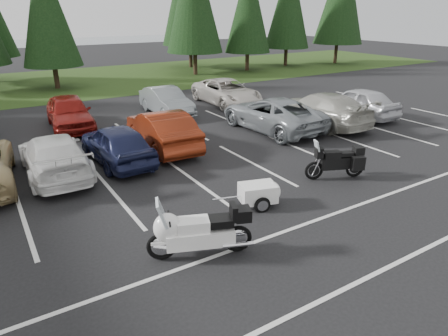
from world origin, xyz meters
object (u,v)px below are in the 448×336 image
at_px(car_near_6, 272,114).
at_px(adventure_motorcycle, 336,159).
at_px(car_far_3, 166,101).
at_px(car_near_8, 358,102).
at_px(car_far_4, 227,92).
at_px(cargo_trailer, 258,195).
at_px(car_near_3, 54,155).
at_px(car_near_5, 162,130).
at_px(car_near_7, 321,109).
at_px(touring_motorcycle, 200,227).
at_px(car_far_2, 69,112).
at_px(car_near_4, 117,143).

distance_m(car_near_6, adventure_motorcycle, 6.28).
distance_m(car_far_3, adventure_motorcycle, 11.64).
height_order(car_near_8, car_far_4, car_near_8).
relative_size(car_near_6, cargo_trailer, 3.69).
distance_m(car_near_3, car_near_6, 10.15).
xyz_separation_m(car_near_5, car_near_7, (8.36, -0.83, 0.01)).
xyz_separation_m(car_near_7, cargo_trailer, (-8.15, -5.67, -0.46)).
xyz_separation_m(car_near_3, car_near_8, (15.75, 0.00, 0.07)).
bearing_deg(car_near_8, cargo_trailer, 28.56).
xyz_separation_m(car_far_3, cargo_trailer, (-2.41, -11.87, -0.38)).
relative_size(car_near_3, car_near_6, 0.88).
relative_size(touring_motorcycle, cargo_trailer, 1.81).
height_order(car_near_6, car_far_2, car_far_2).
height_order(car_near_4, cargo_trailer, car_near_4).
relative_size(car_near_5, car_far_4, 0.91).
bearing_deg(adventure_motorcycle, car_near_8, 58.99).
distance_m(car_near_4, car_far_3, 7.69).
relative_size(car_near_5, adventure_motorcycle, 2.07).
relative_size(car_near_3, car_near_7, 0.89).
bearing_deg(car_far_4, car_near_6, -99.58).
xyz_separation_m(car_near_4, touring_motorcycle, (-0.35, -7.23, 0.01)).
height_order(car_near_5, touring_motorcycle, car_near_5).
height_order(car_far_2, car_far_4, car_far_2).
distance_m(car_near_3, car_far_3, 9.31).
height_order(car_far_3, car_far_4, car_far_4).
height_order(car_near_8, car_far_3, car_near_8).
bearing_deg(car_near_8, adventure_motorcycle, 37.12).
xyz_separation_m(car_near_5, adventure_motorcycle, (3.75, -6.22, -0.09)).
relative_size(car_far_4, cargo_trailer, 3.53).
distance_m(car_near_3, adventure_motorcycle, 9.89).
relative_size(car_near_6, car_near_8, 1.21).
relative_size(car_near_8, adventure_motorcycle, 1.98).
bearing_deg(car_near_6, adventure_motorcycle, 69.37).
bearing_deg(touring_motorcycle, car_near_3, 126.32).
xyz_separation_m(car_near_3, car_near_7, (12.81, -0.14, 0.09)).
distance_m(car_near_5, adventure_motorcycle, 7.26).
height_order(car_near_6, car_far_3, car_near_6).
xyz_separation_m(car_near_5, cargo_trailer, (0.21, -6.50, -0.46)).
bearing_deg(car_near_4, touring_motorcycle, 85.25).
distance_m(car_far_2, cargo_trailer, 12.10).
height_order(car_near_3, car_near_5, car_near_5).
distance_m(car_near_5, car_far_3, 5.97).
height_order(car_near_7, cargo_trailer, car_near_7).
bearing_deg(car_near_4, car_far_2, -87.52).
height_order(car_near_3, car_near_4, car_near_4).
relative_size(car_near_8, car_far_2, 0.99).
height_order(car_near_6, car_near_8, car_near_8).
bearing_deg(car_near_5, touring_motorcycle, 75.66).
bearing_deg(car_far_4, adventure_motorcycle, -103.12).
bearing_deg(car_far_4, car_near_3, -148.94).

